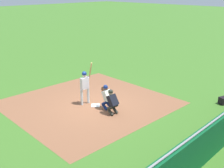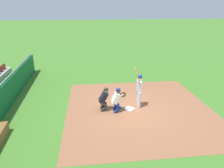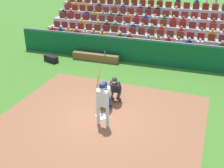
{
  "view_description": "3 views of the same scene",
  "coord_description": "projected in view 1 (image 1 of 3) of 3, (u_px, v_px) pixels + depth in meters",
  "views": [
    {
      "loc": [
        -8.82,
        -9.78,
        5.81
      ],
      "look_at": [
        0.37,
        -0.84,
        1.3
      ],
      "focal_mm": 44.31,
      "sensor_mm": 36.0,
      "label": 1
    },
    {
      "loc": [
        9.45,
        -2.36,
        5.0
      ],
      "look_at": [
        -0.54,
        -0.84,
        1.24
      ],
      "focal_mm": 33.33,
      "sensor_mm": 36.0,
      "label": 2
    },
    {
      "loc": [
        -3.39,
        8.7,
        5.93
      ],
      "look_at": [
        -0.29,
        -0.33,
        1.35
      ],
      "focal_mm": 44.17,
      "sensor_mm": 36.0,
      "label": 3
    }
  ],
  "objects": [
    {
      "name": "dugout_wall",
      "position": [
        214.0,
        137.0,
        9.93
      ],
      "size": [
        15.66,
        0.24,
        1.46
      ],
      "color": "#0D552B",
      "rests_on": "ground_plane"
    },
    {
      "name": "home_plate_umpire",
      "position": [
        112.0,
        101.0,
        13.17
      ],
      "size": [
        0.46,
        0.51,
        1.25
      ],
      "color": "#272921",
      "rests_on": "ground_plane"
    },
    {
      "name": "catcher_crouching",
      "position": [
        107.0,
        95.0,
        13.73
      ],
      "size": [
        0.49,
        0.74,
        1.28
      ],
      "color": "navy",
      "rests_on": "ground_plane"
    },
    {
      "name": "water_bottle_on_bench",
      "position": [
        222.0,
        118.0,
        11.71
      ],
      "size": [
        0.07,
        0.07,
        0.26
      ],
      "primitive_type": "cylinder",
      "color": "blue",
      "rests_on": "dugout_bench"
    },
    {
      "name": "batter_at_plate",
      "position": [
        85.0,
        84.0,
        14.16
      ],
      "size": [
        0.57,
        0.53,
        2.27
      ],
      "color": "silver",
      "rests_on": "ground_plane"
    },
    {
      "name": "home_plate_marker",
      "position": [
        96.0,
        105.0,
        14.32
      ],
      "size": [
        0.62,
        0.62,
        0.02
      ],
      "primitive_type": "cube",
      "rotation": [
        0.0,
        0.0,
        0.79
      ],
      "color": "white",
      "rests_on": "infield_dirt_patch"
    },
    {
      "name": "infield_dirt_patch",
      "position": [
        89.0,
        103.0,
        14.65
      ],
      "size": [
        8.06,
        7.72,
        0.01
      ],
      "primitive_type": "cube",
      "rotation": [
        0.0,
        0.0,
        -0.04
      ],
      "color": "brown",
      "rests_on": "ground_plane"
    },
    {
      "name": "ground_plane",
      "position": [
        96.0,
        106.0,
        14.32
      ],
      "size": [
        160.0,
        160.0,
        0.0
      ],
      "primitive_type": "plane",
      "color": "#3E7126"
    }
  ]
}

